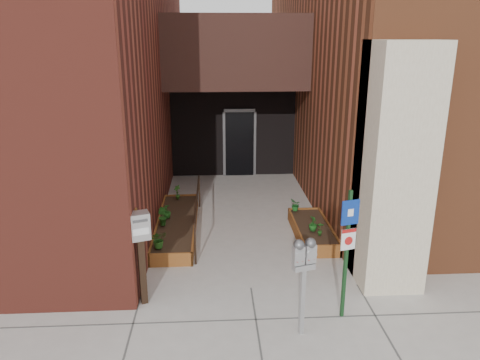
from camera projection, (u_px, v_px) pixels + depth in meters
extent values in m
plane|color=#9E9991|center=(251.00, 288.00, 8.64)|extent=(80.00, 80.00, 0.00)
cube|color=maroon|center=(21.00, 15.00, 13.18)|extent=(8.00, 14.60, 10.00)
cube|color=brown|center=(429.00, 16.00, 14.28)|extent=(8.00, 13.70, 10.00)
cube|color=#B7A88D|center=(394.00, 169.00, 8.31)|extent=(1.10, 1.20, 4.40)
cube|color=black|center=(235.00, 52.00, 13.15)|extent=(4.20, 2.00, 2.00)
cube|color=black|center=(233.00, 130.00, 15.23)|extent=(4.00, 0.30, 3.00)
cube|color=black|center=(240.00, 144.00, 15.21)|extent=(0.90, 0.06, 2.10)
cube|color=#B79338|center=(135.00, 219.00, 7.89)|extent=(0.04, 0.30, 0.30)
cube|color=brown|center=(170.00, 260.00, 9.38)|extent=(0.90, 0.04, 0.30)
cube|color=brown|center=(181.00, 200.00, 12.77)|extent=(0.90, 0.04, 0.30)
cube|color=brown|center=(159.00, 226.00, 11.05)|extent=(0.04, 3.60, 0.30)
cube|color=brown|center=(195.00, 225.00, 11.10)|extent=(0.04, 3.60, 0.30)
cube|color=black|center=(177.00, 226.00, 11.08)|extent=(0.82, 3.52, 0.26)
cube|color=brown|center=(323.00, 251.00, 9.75)|extent=(0.80, 0.04, 0.30)
cube|color=brown|center=(304.00, 213.00, 11.80)|extent=(0.80, 0.04, 0.30)
cube|color=brown|center=(296.00, 231.00, 10.75)|extent=(0.04, 2.20, 0.30)
cube|color=brown|center=(329.00, 230.00, 10.80)|extent=(0.04, 2.20, 0.30)
cube|color=black|center=(312.00, 231.00, 10.78)|extent=(0.72, 2.12, 0.26)
cylinder|color=black|center=(195.00, 244.00, 9.40)|extent=(0.04, 0.04, 0.90)
cylinder|color=black|center=(199.00, 191.00, 12.54)|extent=(0.04, 0.04, 0.90)
cylinder|color=black|center=(197.00, 197.00, 10.84)|extent=(0.04, 3.30, 0.04)
cube|color=#A2A2A4|center=(302.00, 302.00, 7.18)|extent=(0.08, 0.08, 1.12)
cube|color=#A2A2A4|center=(304.00, 266.00, 6.99)|extent=(0.36, 0.22, 0.09)
cube|color=#A2A2A4|center=(298.00, 255.00, 6.91)|extent=(0.19, 0.15, 0.29)
sphere|color=#59595B|center=(299.00, 245.00, 6.86)|extent=(0.17, 0.17, 0.17)
cube|color=white|center=(300.00, 256.00, 6.85)|extent=(0.10, 0.03, 0.06)
cube|color=#B21414|center=(300.00, 261.00, 6.87)|extent=(0.10, 0.03, 0.03)
cube|color=#A2A2A4|center=(310.00, 253.00, 6.96)|extent=(0.19, 0.15, 0.29)
sphere|color=#59595B|center=(311.00, 243.00, 6.91)|extent=(0.17, 0.17, 0.17)
cube|color=white|center=(312.00, 254.00, 6.90)|extent=(0.10, 0.03, 0.06)
cube|color=#B21414|center=(312.00, 259.00, 6.93)|extent=(0.10, 0.03, 0.03)
cube|color=#153A1A|center=(346.00, 256.00, 7.45)|extent=(0.06, 0.06, 2.21)
cube|color=navy|center=(350.00, 212.00, 7.20)|extent=(0.30, 0.10, 0.40)
cube|color=white|center=(351.00, 213.00, 7.19)|extent=(0.10, 0.04, 0.12)
cube|color=white|center=(348.00, 239.00, 7.33)|extent=(0.25, 0.09, 0.35)
cube|color=#B21414|center=(349.00, 231.00, 7.29)|extent=(0.25, 0.08, 0.06)
cylinder|color=#B21414|center=(349.00, 241.00, 7.33)|extent=(0.14, 0.05, 0.14)
cube|color=black|center=(142.00, 271.00, 8.00)|extent=(0.14, 0.14, 1.23)
cube|color=silver|center=(139.00, 226.00, 7.75)|extent=(0.40, 0.34, 0.47)
cube|color=#59595B|center=(140.00, 221.00, 7.59)|extent=(0.23, 0.09, 0.04)
cube|color=white|center=(141.00, 232.00, 7.65)|extent=(0.26, 0.10, 0.11)
imported|color=#245A19|center=(159.00, 239.00, 9.53)|extent=(0.44, 0.44, 0.36)
imported|color=#1F5718|center=(162.00, 216.00, 10.67)|extent=(0.31, 0.31, 0.41)
imported|color=#1F5E1B|center=(167.00, 211.00, 11.10)|extent=(0.26, 0.26, 0.33)
imported|color=#295F1B|center=(177.00, 192.00, 12.34)|extent=(0.28, 0.28, 0.38)
imported|color=#184E16|center=(313.00, 224.00, 10.36)|extent=(0.20, 0.20, 0.34)
imported|color=#1E5217|center=(320.00, 229.00, 10.12)|extent=(0.20, 0.20, 0.31)
imported|color=#195A1E|center=(296.00, 205.00, 11.53)|extent=(0.31, 0.31, 0.30)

